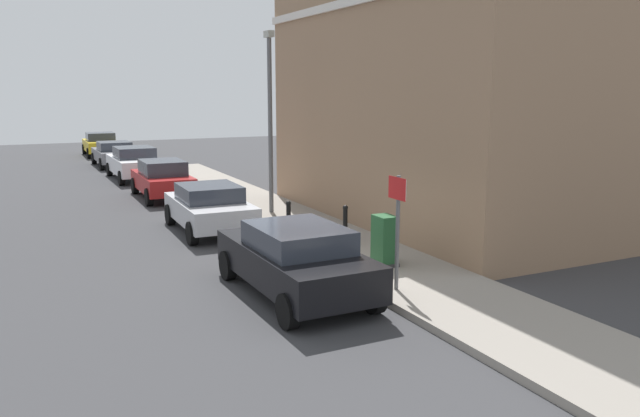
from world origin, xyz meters
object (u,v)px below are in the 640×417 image
lamppost (270,114)px  street_sign (397,215)px  bollard_near_cabinet (345,224)px  bollard_far_kerb (289,219)px  car_white (134,163)px  utility_cabinet (384,242)px  car_red (163,179)px  car_black (296,259)px  car_silver (210,207)px  car_grey (114,153)px  car_yellow (101,144)px

lamppost → street_sign: bearing=-94.9°
bollard_near_cabinet → bollard_far_kerb: 1.61m
car_white → utility_cabinet: bearing=-172.8°
car_white → lamppost: bearing=-167.6°
car_red → car_white: bearing=1.0°
car_black → bollard_far_kerb: car_black is taller
car_silver → car_grey: car_silver is taller
car_silver → car_white: (-0.07, 12.03, 0.04)m
car_silver → street_sign: 7.61m
utility_cabinet → bollard_near_cabinet: utility_cabinet is taller
car_red → utility_cabinet: (2.41, -12.07, -0.07)m
car_silver → car_grey: bearing=1.6°
utility_cabinet → street_sign: street_sign is taller
car_yellow → lamppost: size_ratio=0.70×
bollard_near_cabinet → lamppost: size_ratio=0.18×
car_white → car_yellow: size_ratio=1.12×
utility_cabinet → lamppost: (0.02, 7.03, 2.62)m
utility_cabinet → bollard_far_kerb: size_ratio=1.11×
car_black → lamppost: lamppost is taller
car_silver → lamppost: size_ratio=0.69×
bollard_far_kerb → lamppost: size_ratio=0.18×
car_silver → street_sign: bearing=-166.0°
lamppost → car_black: bearing=-108.0°
car_silver → car_grey: 17.56m
car_black → bollard_near_cabinet: (2.59, 2.76, -0.06)m
car_black → car_silver: bearing=-1.7°
car_black → utility_cabinet: bearing=-75.5°
car_black → car_red: bearing=-1.3°
car_white → bollard_near_cabinet: bearing=-171.4°
car_grey → car_silver: bearing=179.8°
street_sign → bollard_far_kerb: bearing=92.8°
car_grey → street_sign: bearing=-176.5°
car_grey → street_sign: (1.87, -24.92, 0.96)m
car_black → utility_cabinet: (2.49, 0.69, -0.09)m
car_black → car_white: car_white is taller
bollard_near_cabinet → lamppost: (-0.08, 4.96, 2.60)m
car_black → street_sign: bearing=-118.9°
car_red → bollard_near_cabinet: size_ratio=3.87×
car_yellow → car_red: bearing=-179.1°
car_white → car_red: bearing=179.9°
car_grey → street_sign: 25.00m
car_black → bollard_near_cabinet: bearing=-44.2°
car_black → car_yellow: car_black is taller
bollard_far_kerb → lamppost: (0.98, 3.75, 2.60)m
car_grey → car_white: bearing=-179.6°
car_silver → bollard_far_kerb: bearing=-148.3°
car_red → utility_cabinet: car_red is taller
car_yellow → utility_cabinet: car_yellow is taller
car_grey → bollard_far_kerb: bearing=-176.1°
car_white → bollard_far_kerb: (1.52, -14.47, -0.07)m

